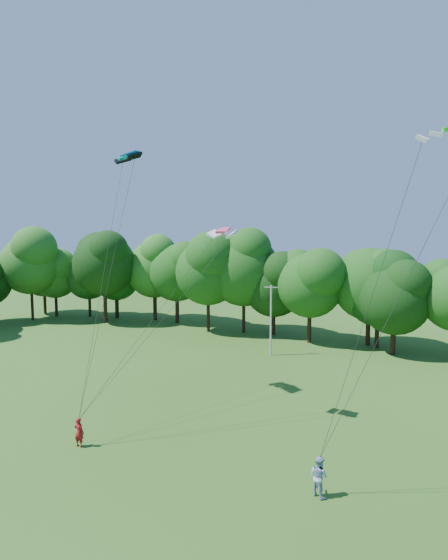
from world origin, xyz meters
The scene contains 8 objects.
ground centered at (0.00, 0.00, 0.00)m, with size 160.00×160.00×0.00m, color #2D5015.
utility_pole centered at (-4.52, 28.79, 3.71)m, with size 1.41×0.39×7.15m.
kite_flyer_left centered at (-6.42, 5.43, 0.86)m, with size 0.63×0.41×1.72m, color #A3151A.
kite_flyer_right centered at (6.98, 7.45, 0.94)m, with size 0.92×0.71×1.88m, color #94ACCD.
kite_teal centered at (-9.41, 13.52, 18.01)m, with size 2.81×2.09×0.58m.
kite_pink centered at (-1.11, 12.82, 12.39)m, with size 1.95×0.97×0.42m.
tree_back_west centered at (-32.75, 36.91, 6.89)m, with size 7.58×7.58×11.03m.
tree_back_center centered at (4.36, 37.20, 7.07)m, with size 7.79×7.79×11.32m.
Camera 1 is at (12.48, -11.46, 11.94)m, focal length 28.00 mm.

